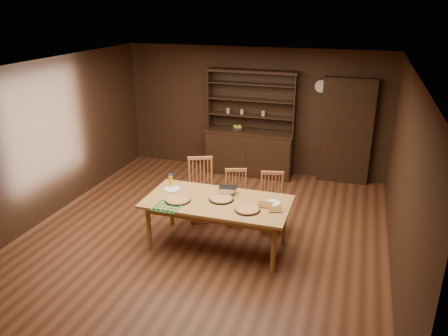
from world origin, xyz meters
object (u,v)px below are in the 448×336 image
(chair_center, at_px, (236,195))
(chair_right, at_px, (271,199))
(dining_table, at_px, (217,205))
(chair_left, at_px, (201,187))
(juice_bottle, at_px, (171,181))
(china_hutch, at_px, (250,147))

(chair_center, relative_size, chair_right, 0.97)
(chair_right, bearing_deg, dining_table, -140.15)
(chair_left, height_order, chair_right, chair_left)
(chair_right, bearing_deg, chair_center, 165.15)
(chair_center, distance_m, juice_bottle, 1.13)
(chair_left, xyz_separation_m, chair_center, (0.60, 0.03, -0.08))
(china_hutch, distance_m, chair_center, 2.21)
(chair_center, bearing_deg, chair_right, -20.47)
(china_hutch, height_order, chair_center, china_hutch)
(chair_left, distance_m, chair_right, 1.20)
(juice_bottle, bearing_deg, chair_left, 63.58)
(china_hutch, distance_m, chair_left, 2.23)
(juice_bottle, bearing_deg, dining_table, -16.55)
(china_hutch, relative_size, juice_bottle, 10.11)
(dining_table, distance_m, juice_bottle, 0.90)
(chair_center, xyz_separation_m, chair_right, (0.60, -0.03, 0.02))
(dining_table, bearing_deg, juice_bottle, 163.45)
(chair_left, xyz_separation_m, chair_right, (1.20, 0.00, -0.06))
(chair_right, height_order, juice_bottle, juice_bottle)
(china_hutch, relative_size, chair_center, 2.40)
(dining_table, height_order, juice_bottle, juice_bottle)
(juice_bottle, bearing_deg, china_hutch, 78.81)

